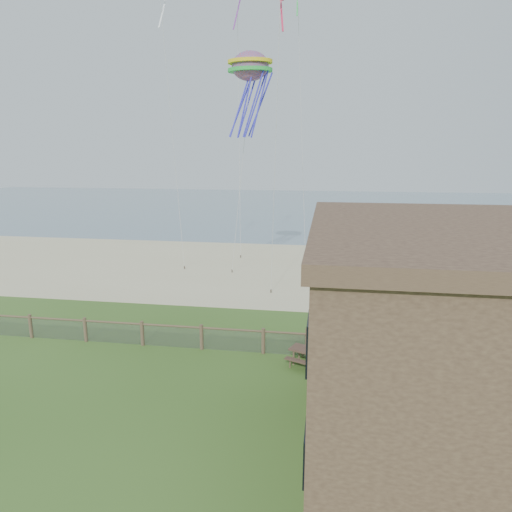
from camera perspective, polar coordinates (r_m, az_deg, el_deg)
name	(u,v)px	position (r m, az deg, el deg)	size (l,w,h in m)	color
ground	(157,419)	(17.63, -12.32, -19.30)	(160.00, 160.00, 0.00)	#35541D
sand_beach	(254,268)	(37.45, -0.21, -1.51)	(72.00, 20.00, 0.02)	#C5BA8E
ocean	(294,206)	(80.57, 4.79, 6.19)	(160.00, 68.00, 0.02)	slate
chainlink_fence	(202,338)	(22.42, -6.82, -10.20)	(36.20, 0.20, 1.25)	brown
motel_deck	(497,374)	(22.10, 27.86, -12.89)	(15.00, 2.00, 0.50)	brown
picnic_table	(312,357)	(20.81, 7.05, -12.47)	(2.02, 1.53, 0.85)	brown
octopus_kite	(250,91)	(31.83, -0.74, 19.89)	(2.95, 2.08, 6.07)	red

